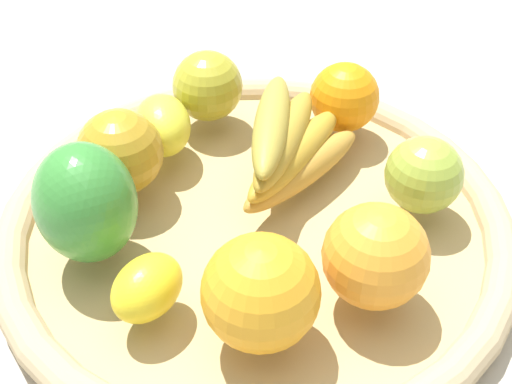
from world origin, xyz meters
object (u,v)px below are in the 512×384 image
(banana_bunch, at_px, (289,147))
(lemon_0, at_px, (147,288))
(orange_2, at_px, (261,292))
(apple_1, at_px, (118,154))
(orange_0, at_px, (344,97))
(bell_pepper, at_px, (86,203))
(lemon_1, at_px, (162,125))
(orange_1, at_px, (376,256))
(apple_2, at_px, (424,175))
(apple_0, at_px, (208,86))

(banana_bunch, height_order, lemon_0, banana_bunch)
(orange_2, height_order, apple_1, orange_2)
(orange_0, bearing_deg, banana_bunch, -109.32)
(lemon_0, height_order, orange_2, orange_2)
(apple_1, bearing_deg, bell_pepper, -83.76)
(lemon_0, xyz_separation_m, lemon_1, (-0.06, 0.19, 0.00))
(banana_bunch, xyz_separation_m, orange_0, (0.03, 0.09, -0.00))
(orange_2, bearing_deg, lemon_0, -179.08)
(banana_bunch, bearing_deg, lemon_0, -110.14)
(apple_1, bearing_deg, orange_0, 40.38)
(bell_pepper, relative_size, apple_1, 1.31)
(orange_1, relative_size, orange_0, 1.16)
(banana_bunch, height_order, apple_2, banana_bunch)
(lemon_0, xyz_separation_m, apple_2, (0.18, 0.17, 0.01))
(bell_pepper, height_order, apple_0, bell_pepper)
(banana_bunch, relative_size, orange_2, 1.85)
(bell_pepper, xyz_separation_m, orange_0, (0.16, 0.22, -0.02))
(orange_1, xyz_separation_m, lemon_0, (-0.16, -0.06, -0.02))
(orange_2, bearing_deg, apple_1, 142.85)
(orange_1, xyz_separation_m, orange_2, (-0.07, -0.06, 0.00))
(orange_2, bearing_deg, lemon_1, 128.01)
(lemon_1, distance_m, apple_2, 0.24)
(banana_bunch, distance_m, lemon_1, 0.13)
(orange_1, bearing_deg, apple_2, 76.82)
(lemon_1, distance_m, apple_1, 0.07)
(orange_1, relative_size, apple_2, 1.19)
(orange_1, xyz_separation_m, apple_2, (0.03, 0.11, -0.01))
(apple_0, bearing_deg, banana_bunch, -37.03)
(banana_bunch, relative_size, apple_0, 2.21)
(lemon_0, bearing_deg, banana_bunch, 69.86)
(lemon_0, bearing_deg, apple_2, 43.07)
(orange_2, distance_m, orange_0, 0.27)
(orange_2, height_order, orange_0, orange_2)
(lemon_0, bearing_deg, lemon_1, 107.97)
(orange_1, height_order, bell_pepper, bell_pepper)
(apple_0, relative_size, orange_2, 0.84)
(orange_1, height_order, apple_0, orange_1)
(apple_1, distance_m, orange_0, 0.23)
(orange_0, relative_size, apple_2, 1.03)
(banana_bunch, xyz_separation_m, orange_2, (0.02, -0.17, 0.01))
(orange_1, bearing_deg, apple_1, 164.54)
(bell_pepper, distance_m, apple_2, 0.28)
(bell_pepper, relative_size, orange_0, 1.46)
(lemon_1, xyz_separation_m, apple_2, (0.24, -0.02, 0.01))
(orange_1, distance_m, bell_pepper, 0.22)
(lemon_1, bearing_deg, orange_2, -51.99)
(lemon_1, height_order, apple_1, apple_1)
(bell_pepper, xyz_separation_m, apple_0, (0.03, 0.21, -0.01))
(banana_bunch, xyz_separation_m, apple_2, (0.12, -0.01, -0.00))
(apple_1, xyz_separation_m, apple_2, (0.26, 0.05, -0.00))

